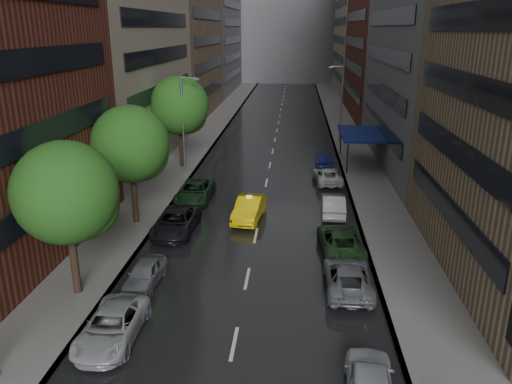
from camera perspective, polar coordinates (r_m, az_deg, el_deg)
road at (r=65.95m, az=2.33°, el=6.72°), size 14.00×140.00×0.01m
sidewalk_left at (r=66.87m, az=-5.45°, el=6.88°), size 4.00×140.00×0.15m
sidewalk_right at (r=66.21m, az=10.19°, el=6.56°), size 4.00×140.00×0.15m
buildings_left at (r=75.45m, az=-9.42°, el=20.17°), size 8.00×108.00×38.00m
buildings_right at (r=72.39m, az=15.38°, el=19.12°), size 8.05×109.10×36.00m
building_far at (r=132.62m, az=3.68°, el=19.45°), size 40.00×14.00×32.00m
tree_near at (r=25.92m, az=-20.91°, el=-0.09°), size 5.11×5.11×8.14m
tree_mid at (r=34.75m, az=-14.17°, el=5.31°), size 5.26×5.26×8.38m
tree_far at (r=48.72m, az=-8.74°, el=9.72°), size 5.62×5.62×8.95m
taxi at (r=35.93m, az=-0.79°, el=-1.89°), size 2.28×5.11×1.63m
parked_cars_left at (r=32.54m, az=-9.81°, el=-4.53°), size 2.67×24.14×1.54m
parked_cars_right at (r=33.43m, az=9.30°, el=-3.88°), size 2.84×37.49×1.55m
street_lamp_left at (r=46.46m, az=-8.26°, el=7.78°), size 1.74×0.22×9.00m
street_lamp_right at (r=60.38m, az=9.65°, el=10.11°), size 1.74×0.22×9.00m
awning at (r=51.00m, az=11.89°, el=6.50°), size 4.00×8.00×3.12m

